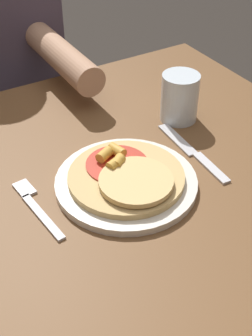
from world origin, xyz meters
The scene contains 6 objects.
dining_table centered at (0.00, 0.00, 0.63)m, with size 0.91×0.91×0.76m.
plate centered at (-0.01, 0.00, 0.77)m, with size 0.26×0.26×0.01m.
pizza centered at (-0.01, 0.00, 0.79)m, with size 0.21×0.21×0.04m.
fork centered at (-0.18, 0.03, 0.76)m, with size 0.03×0.18×0.00m.
knife centered at (0.15, 0.01, 0.76)m, with size 0.03×0.22×0.00m.
drinking_glass centered at (0.20, 0.14, 0.81)m, with size 0.08×0.08×0.11m.
Camera 1 is at (-0.35, -0.56, 1.32)m, focal length 50.00 mm.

